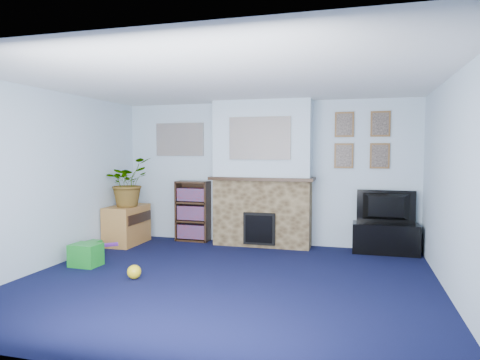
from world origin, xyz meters
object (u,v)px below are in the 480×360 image
(tv_stand, at_px, (385,239))
(television, at_px, (386,207))
(bookshelf, at_px, (193,212))
(sideboard, at_px, (127,223))

(tv_stand, bearing_deg, television, 90.00)
(tv_stand, distance_m, bookshelf, 3.22)
(tv_stand, height_order, bookshelf, bookshelf)
(tv_stand, xyz_separation_m, sideboard, (-4.19, -0.47, 0.12))
(television, bearing_deg, tv_stand, 92.03)
(television, bearing_deg, sideboard, 8.70)
(bookshelf, xyz_separation_m, sideboard, (-0.98, -0.55, -0.15))
(tv_stand, bearing_deg, sideboard, -173.60)
(bookshelf, height_order, sideboard, bookshelf)
(tv_stand, relative_size, bookshelf, 0.93)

